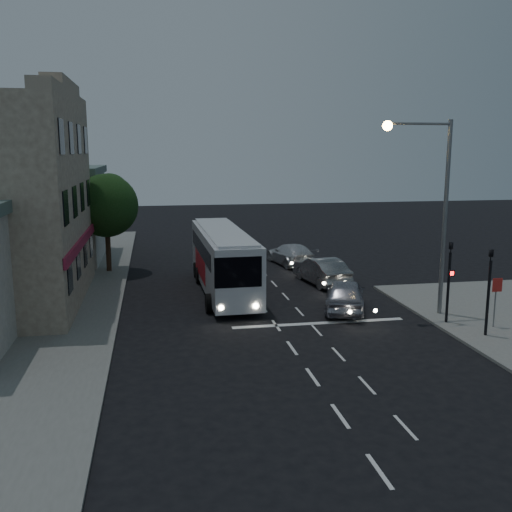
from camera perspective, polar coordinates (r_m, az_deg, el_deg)
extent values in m
plane|color=black|center=(23.95, 3.05, -8.38)|extent=(120.00, 120.00, 0.00)
cube|color=slate|center=(31.97, -23.97, -4.33)|extent=(12.00, 50.00, 0.12)
cube|color=silver|center=(15.25, 12.23, -20.28)|extent=(0.12, 1.60, 0.01)
cube|color=silver|center=(17.72, 8.42, -15.54)|extent=(0.12, 1.60, 0.01)
cube|color=silver|center=(20.33, 5.68, -11.94)|extent=(0.12, 1.60, 0.01)
cube|color=silver|center=(23.03, 3.62, -9.16)|extent=(0.12, 1.60, 0.01)
cube|color=silver|center=(25.80, 2.02, -6.96)|extent=(0.12, 1.60, 0.01)
cube|color=silver|center=(28.62, 0.75, -5.19)|extent=(0.12, 1.60, 0.01)
cube|color=silver|center=(31.47, -0.29, -3.73)|extent=(0.12, 1.60, 0.01)
cube|color=silver|center=(34.34, -1.15, -2.51)|extent=(0.12, 1.60, 0.01)
cube|color=silver|center=(37.24, -1.88, -1.49)|extent=(0.12, 1.60, 0.01)
cube|color=silver|center=(40.15, -2.50, -0.61)|extent=(0.12, 1.60, 0.01)
cube|color=silver|center=(17.44, 14.71, -16.23)|extent=(0.10, 1.50, 0.01)
cube|color=silver|center=(19.94, 11.02, -12.56)|extent=(0.10, 1.50, 0.01)
cube|color=silver|center=(22.56, 8.24, -9.69)|extent=(0.10, 1.50, 0.01)
cube|color=silver|center=(25.26, 6.09, -7.40)|extent=(0.10, 1.50, 0.01)
cube|color=silver|center=(28.02, 4.37, -5.56)|extent=(0.10, 1.50, 0.01)
cube|color=silver|center=(30.83, 2.97, -4.04)|extent=(0.10, 1.50, 0.01)
cube|color=silver|center=(33.67, 1.81, -2.78)|extent=(0.10, 1.50, 0.01)
cube|color=silver|center=(36.54, 0.83, -1.72)|extent=(0.10, 1.50, 0.01)
cube|color=silver|center=(39.42, 0.00, -0.81)|extent=(0.10, 1.50, 0.01)
cube|color=silver|center=(42.33, -0.72, -0.02)|extent=(0.10, 1.50, 0.01)
cube|color=silver|center=(26.28, 6.32, -6.69)|extent=(8.00, 0.35, 0.01)
cube|color=silver|center=(31.40, -3.30, -0.34)|extent=(2.60, 11.40, 3.03)
cube|color=silver|center=(31.15, -3.33, 2.48)|extent=(2.21, 11.01, 0.17)
cube|color=black|center=(25.84, -1.80, -1.63)|extent=(2.18, 0.16, 1.42)
cube|color=black|center=(31.92, -1.29, 0.98)|extent=(0.23, 9.46, 0.85)
cube|color=black|center=(31.64, -5.56, 0.84)|extent=(0.23, 9.46, 0.85)
cube|color=#BC020A|center=(32.56, -1.40, -0.69)|extent=(0.13, 5.20, 1.32)
cube|color=#BC020A|center=(32.29, -5.61, -0.84)|extent=(0.13, 5.20, 1.32)
cylinder|color=black|center=(27.74, -4.71, -4.73)|extent=(0.35, 0.95, 0.95)
cylinder|color=black|center=(28.05, 0.12, -4.52)|extent=(0.35, 0.95, 0.95)
cylinder|color=black|center=(33.87, -5.75, -1.94)|extent=(0.35, 0.95, 0.95)
cylinder|color=black|center=(34.13, -1.79, -1.80)|extent=(0.35, 0.95, 0.95)
cylinder|color=black|center=(35.44, -5.95, -1.38)|extent=(0.35, 0.95, 0.95)
cylinder|color=black|center=(35.68, -2.17, -1.25)|extent=(0.35, 0.95, 0.95)
cylinder|color=#FFF2CC|center=(26.06, -3.51, -5.18)|extent=(0.25, 0.05, 0.25)
cylinder|color=#FFF2CC|center=(26.29, -0.02, -5.02)|extent=(0.25, 0.05, 0.25)
imported|color=#9A9AA6|center=(28.27, 8.90, -3.87)|extent=(3.32, 4.99, 1.58)
imported|color=gray|center=(33.68, 6.56, -1.47)|extent=(2.40, 5.01, 1.59)
imported|color=silver|center=(39.14, 3.52, 0.17)|extent=(2.90, 5.32, 1.46)
cylinder|color=black|center=(26.89, 18.67, -3.01)|extent=(0.12, 0.12, 3.20)
imported|color=black|center=(26.51, 18.93, 1.31)|extent=(0.15, 0.18, 0.90)
cube|color=black|center=(26.59, 18.94, -1.63)|extent=(0.25, 0.12, 0.30)
cube|color=#FF0C0C|center=(26.53, 19.02, -1.66)|extent=(0.16, 0.02, 0.18)
cylinder|color=black|center=(25.58, 22.19, -3.92)|extent=(0.12, 0.12, 3.20)
imported|color=black|center=(25.18, 22.52, 0.61)|extent=(0.18, 0.15, 0.90)
cylinder|color=slate|center=(27.07, 22.78, -4.50)|extent=(0.06, 0.06, 2.00)
cube|color=red|center=(26.81, 22.99, -2.68)|extent=(0.45, 0.03, 0.60)
cylinder|color=slate|center=(27.80, 18.36, 3.52)|extent=(0.20, 0.20, 9.00)
cylinder|color=slate|center=(26.96, 16.03, 12.61)|extent=(3.00, 0.12, 0.12)
sphere|color=#FFBF59|center=(26.34, 13.02, 12.58)|extent=(0.44, 0.44, 0.44)
cube|color=#7B6654|center=(30.45, -18.85, 14.91)|extent=(1.00, 12.00, 0.50)
cube|color=#7B6654|center=(30.50, -18.91, 15.84)|extent=(1.00, 6.00, 0.50)
cube|color=maroon|center=(30.62, -17.03, 1.36)|extent=(0.15, 12.00, 0.50)
cube|color=black|center=(26.38, -18.12, -1.89)|extent=(0.06, 1.30, 1.50)
cube|color=black|center=(29.29, -17.34, -0.65)|extent=(0.06, 1.30, 1.50)
cube|color=black|center=(32.22, -16.70, 0.37)|extent=(0.06, 1.30, 1.50)
cube|color=black|center=(35.17, -16.17, 1.22)|extent=(0.06, 1.30, 1.50)
cube|color=black|center=(25.93, -18.50, 4.60)|extent=(0.06, 1.30, 1.50)
cube|color=black|center=(28.89, -17.67, 5.20)|extent=(0.06, 1.30, 1.50)
cube|color=black|center=(31.86, -16.99, 5.69)|extent=(0.06, 1.30, 1.50)
cube|color=black|center=(34.83, -16.43, 6.09)|extent=(0.06, 1.30, 1.50)
cube|color=black|center=(25.82, -18.89, 11.23)|extent=(0.06, 1.30, 1.50)
cube|color=black|center=(28.79, -18.00, 11.15)|extent=(0.06, 1.30, 1.50)
cube|color=black|center=(31.77, -17.28, 11.08)|extent=(0.06, 1.30, 1.50)
cube|color=black|center=(34.75, -16.69, 11.03)|extent=(0.06, 1.30, 1.50)
cube|color=gray|center=(43.10, -21.23, 3.64)|extent=(9.00, 9.00, 6.00)
cube|color=#536963|center=(42.87, -21.52, 7.96)|extent=(9.40, 9.40, 0.50)
cylinder|color=black|center=(37.68, -14.55, 0.67)|extent=(0.32, 0.32, 2.80)
sphere|color=black|center=(37.32, -14.75, 4.90)|extent=(4.00, 4.00, 4.00)
sphere|color=#26491E|center=(37.84, -14.43, 6.06)|extent=(2.60, 2.60, 2.60)
sphere|color=black|center=(36.71, -15.32, 5.42)|extent=(2.40, 2.40, 2.40)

